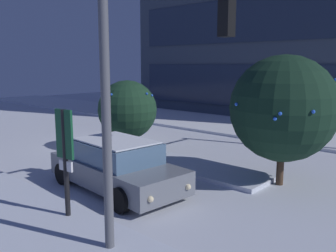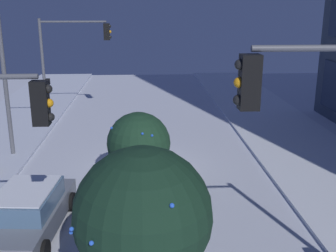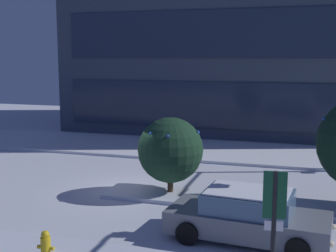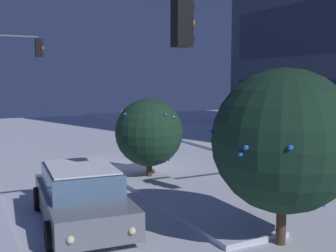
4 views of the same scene
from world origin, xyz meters
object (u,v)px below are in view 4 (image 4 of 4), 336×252
car_near (81,196)px  traffic_light_corner_near_right (76,65)px  decorated_tree_median (284,141)px  decorated_tree_left_of_median (149,132)px

car_near → traffic_light_corner_near_right: traffic_light_corner_near_right is taller
decorated_tree_median → decorated_tree_left_of_median: (-6.80, -0.17, -0.60)m
decorated_tree_median → decorated_tree_left_of_median: decorated_tree_median is taller
decorated_tree_median → decorated_tree_left_of_median: bearing=-178.5°
traffic_light_corner_near_right → decorated_tree_median: bearing=-8.1°
traffic_light_corner_near_right → decorated_tree_left_of_median: size_ratio=1.88×
traffic_light_corner_near_right → decorated_tree_median: traffic_light_corner_near_right is taller
car_near → decorated_tree_median: (3.42, 3.63, 1.65)m
car_near → decorated_tree_left_of_median: (-3.38, 3.46, 1.06)m
traffic_light_corner_near_right → decorated_tree_left_of_median: bearing=55.6°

